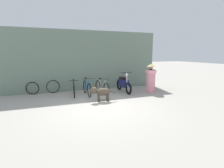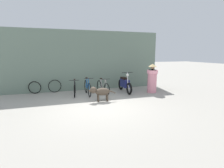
{
  "view_description": "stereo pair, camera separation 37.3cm",
  "coord_description": "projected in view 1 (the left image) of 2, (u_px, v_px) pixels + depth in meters",
  "views": [
    {
      "loc": [
        -1.9,
        -6.29,
        2.08
      ],
      "look_at": [
        0.93,
        1.23,
        0.65
      ],
      "focal_mm": 28.0,
      "sensor_mm": 36.0,
      "label": 1
    },
    {
      "loc": [
        -1.55,
        -6.42,
        2.08
      ],
      "look_at": [
        0.93,
        1.23,
        0.65
      ],
      "focal_mm": 28.0,
      "sensor_mm": 36.0,
      "label": 2
    }
  ],
  "objects": [
    {
      "name": "bicycle_0",
      "position": [
        74.0,
        89.0,
        8.6
      ],
      "size": [
        0.46,
        1.57,
        0.81
      ],
      "rotation": [
        0.0,
        0.0,
        -1.7
      ],
      "color": "black",
      "rests_on": "ground"
    },
    {
      "name": "person_in_robes",
      "position": [
        151.0,
        78.0,
        9.34
      ],
      "size": [
        0.74,
        0.74,
        1.52
      ],
      "rotation": [
        0.0,
        0.0,
        3.52
      ],
      "color": "pink",
      "rests_on": "ground"
    },
    {
      "name": "shop_wall_back",
      "position": [
        82.0,
        61.0,
        9.73
      ],
      "size": [
        8.98,
        0.2,
        3.31
      ],
      "color": "slate",
      "rests_on": "ground"
    },
    {
      "name": "ground_plane",
      "position": [
        101.0,
        107.0,
        6.82
      ],
      "size": [
        60.0,
        60.0,
        0.0
      ],
      "primitive_type": "plane",
      "color": "#9E998E"
    },
    {
      "name": "stray_dog",
      "position": [
        101.0,
        92.0,
        7.55
      ],
      "size": [
        1.18,
        0.38,
        0.66
      ],
      "rotation": [
        0.0,
        0.0,
        3.07
      ],
      "color": "#4C3F33",
      "rests_on": "ground"
    },
    {
      "name": "spare_tire_left",
      "position": [
        53.0,
        87.0,
        9.16
      ],
      "size": [
        0.68,
        0.15,
        0.68
      ],
      "rotation": [
        0.0,
        0.0,
        0.16
      ],
      "color": "black",
      "rests_on": "ground"
    },
    {
      "name": "motorcycle",
      "position": [
        124.0,
        84.0,
        9.38
      ],
      "size": [
        0.58,
        1.83,
        1.11
      ],
      "rotation": [
        0.0,
        0.0,
        -1.58
      ],
      "color": "black",
      "rests_on": "ground"
    },
    {
      "name": "spare_tire_right",
      "position": [
        32.0,
        88.0,
        8.83
      ],
      "size": [
        0.64,
        0.17,
        0.65
      ],
      "rotation": [
        0.0,
        0.0,
        -0.2
      ],
      "color": "black",
      "rests_on": "ground"
    },
    {
      "name": "bicycle_2",
      "position": [
        102.0,
        87.0,
        9.09
      ],
      "size": [
        0.46,
        1.61,
        0.8
      ],
      "rotation": [
        0.0,
        0.0,
        -1.42
      ],
      "color": "black",
      "rests_on": "ground"
    },
    {
      "name": "bicycle_1",
      "position": [
        87.0,
        88.0,
        8.7
      ],
      "size": [
        0.46,
        1.66,
        0.89
      ],
      "rotation": [
        0.0,
        0.0,
        -1.56
      ],
      "color": "black",
      "rests_on": "ground"
    }
  ]
}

